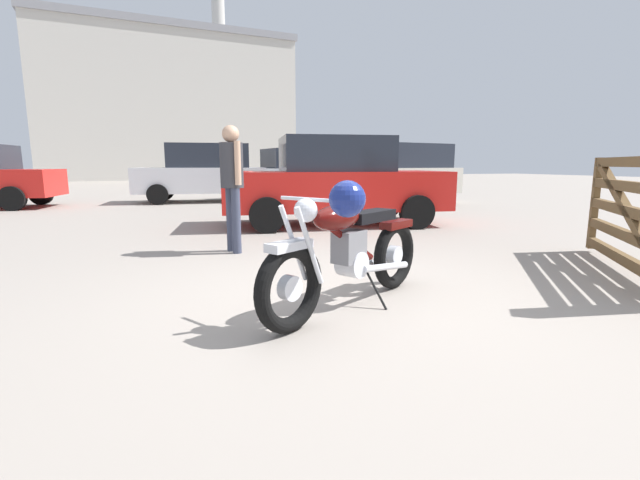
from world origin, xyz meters
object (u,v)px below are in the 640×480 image
Objects in this scene: vintage_motorcycle at (349,250)px; white_estate_far at (334,181)px; dark_sedan_left at (383,172)px; pale_sedan_back at (350,170)px; bystander at (232,176)px; timber_gate at (640,211)px; silver_sedan_mid at (296,174)px; blue_hatchback_right at (203,172)px.

white_estate_far is at bearing -141.18° from vintage_motorcycle.
dark_sedan_left is at bearing -120.42° from white_estate_far.
dark_sedan_left is at bearing 81.25° from pale_sedan_back.
vintage_motorcycle is at bearing 71.88° from pale_sedan_back.
vintage_motorcycle is 15.11m from pale_sedan_back.
bystander is 3.08m from white_estate_far.
vintage_motorcycle is 3.13m from timber_gate.
pale_sedan_back is (1.45, 5.73, 0.00)m from dark_sedan_left.
pale_sedan_back is (4.29, 9.10, 0.10)m from white_estate_far.
vintage_motorcycle is 0.37× the size of dark_sedan_left.
white_estate_far is (1.75, 4.74, 0.34)m from vintage_motorcycle.
vintage_motorcycle is 9.33m from dark_sedan_left.
timber_gate is at bearing 70.79° from dark_sedan_left.
white_estate_far reaches higher than bystander.
timber_gate is 11.50m from silver_sedan_mid.
blue_hatchback_right is 3.13m from silver_sedan_mid.
bystander reaches higher than timber_gate.
blue_hatchback_right is (0.36, 8.34, -0.10)m from bystander.
silver_sedan_mid is (3.10, 0.37, -0.08)m from blue_hatchback_right.
dark_sedan_left reaches higher than bystander.
pale_sedan_back is (3.09, 2.47, 0.10)m from silver_sedan_mid.
white_estate_far is at bearing 113.77° from blue_hatchback_right.
white_estate_far is 6.74m from silver_sedan_mid.
white_estate_far is (-1.37, 4.86, 0.13)m from timber_gate.
bystander is 12.96m from pale_sedan_back.
white_estate_far is 6.54m from blue_hatchback_right.
vintage_motorcycle is 0.38× the size of pale_sedan_back.
dark_sedan_left is at bearing 26.56° from timber_gate.
blue_hatchback_right is at bearing -120.13° from vintage_motorcycle.
timber_gate is at bearing 146.87° from vintage_motorcycle.
blue_hatchback_right is 6.82m from pale_sedan_back.
blue_hatchback_right is (-3.28, 11.12, 0.21)m from timber_gate.
silver_sedan_mid reaches higher than vintage_motorcycle.
dark_sedan_left reaches higher than vintage_motorcycle.
vintage_motorcycle is at bearing 68.60° from silver_sedan_mid.
blue_hatchback_right is at bearing 30.08° from pale_sedan_back.
silver_sedan_mid is at bearing 44.01° from pale_sedan_back.
dark_sedan_left is (1.47, 8.23, 0.24)m from timber_gate.
white_estate_far is at bearing 72.89° from silver_sedan_mid.
dark_sedan_left is 5.91m from pale_sedan_back.
bystander is at bearing 37.76° from dark_sedan_left.
pale_sedan_back is (6.20, 2.84, 0.02)m from blue_hatchback_right.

